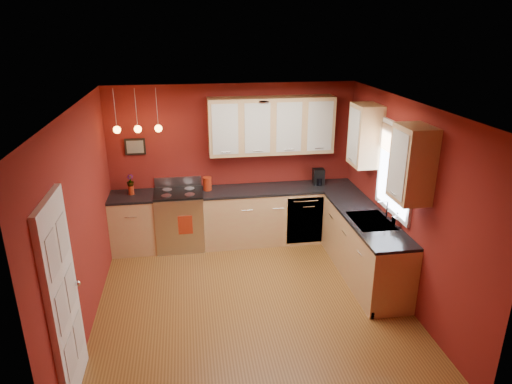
{
  "coord_description": "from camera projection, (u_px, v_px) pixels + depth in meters",
  "views": [
    {
      "loc": [
        -0.73,
        -5.11,
        3.48
      ],
      "look_at": [
        0.21,
        1.0,
        1.18
      ],
      "focal_mm": 32.0,
      "sensor_mm": 36.0,
      "label": 1
    }
  ],
  "objects": [
    {
      "name": "floor",
      "position": [
        252.0,
        302.0,
        6.05
      ],
      "size": [
        4.2,
        4.2,
        0.0
      ],
      "primitive_type": "plane",
      "color": "brown",
      "rests_on": "ground"
    },
    {
      "name": "ceiling",
      "position": [
        251.0,
        106.0,
        5.14
      ],
      "size": [
        4.0,
        4.2,
        0.02
      ],
      "primitive_type": "cube",
      "color": "silver",
      "rests_on": "wall_back"
    },
    {
      "name": "counter_right",
      "position": [
        367.0,
        217.0,
        6.39
      ],
      "size": [
        0.62,
        2.1,
        0.04
      ],
      "primitive_type": "cube",
      "color": "black",
      "rests_on": "base_cabinets_right"
    },
    {
      "name": "base_cabinets_right",
      "position": [
        364.0,
        247.0,
        6.55
      ],
      "size": [
        0.6,
        2.1,
        0.9
      ],
      "primitive_type": "cube",
      "color": "tan",
      "rests_on": "floor"
    },
    {
      "name": "wall_picture",
      "position": [
        135.0,
        147.0,
        7.18
      ],
      "size": [
        0.32,
        0.03,
        0.26
      ],
      "primitive_type": "cube",
      "color": "black",
      "rests_on": "wall_back"
    },
    {
      "name": "soap_pump",
      "position": [
        397.0,
        219.0,
        6.02
      ],
      "size": [
        0.11,
        0.11,
        0.21
      ],
      "primitive_type": "imported",
      "rotation": [
        0.0,
        0.0,
        0.12
      ],
      "color": "silver",
      "rests_on": "counter_right"
    },
    {
      "name": "base_cabinets_back_left",
      "position": [
        134.0,
        224.0,
        7.32
      ],
      "size": [
        0.7,
        0.6,
        0.9
      ],
      "primitive_type": "cube",
      "color": "tan",
      "rests_on": "floor"
    },
    {
      "name": "flowers",
      "position": [
        130.0,
        181.0,
        7.12
      ],
      "size": [
        0.13,
        0.13,
        0.2
      ],
      "primitive_type": "imported",
      "rotation": [
        0.0,
        0.0,
        -0.2
      ],
      "color": "maroon",
      "rests_on": "red_vase"
    },
    {
      "name": "wall_front",
      "position": [
        289.0,
        313.0,
        3.65
      ],
      "size": [
        4.0,
        0.02,
        2.6
      ],
      "primitive_type": "cube",
      "color": "maroon",
      "rests_on": "floor"
    },
    {
      "name": "wall_right",
      "position": [
        404.0,
        203.0,
        5.88
      ],
      "size": [
        0.02,
        4.2,
        2.6
      ],
      "primitive_type": "cube",
      "color": "maroon",
      "rests_on": "floor"
    },
    {
      "name": "red_canister",
      "position": [
        207.0,
        184.0,
        7.34
      ],
      "size": [
        0.15,
        0.15,
        0.22
      ],
      "color": "maroon",
      "rests_on": "counter_back_right"
    },
    {
      "name": "upper_cabinets_back",
      "position": [
        271.0,
        126.0,
        7.24
      ],
      "size": [
        2.0,
        0.35,
        0.9
      ],
      "primitive_type": "cube",
      "color": "tan",
      "rests_on": "wall_back"
    },
    {
      "name": "wall_back",
      "position": [
        233.0,
        163.0,
        7.54
      ],
      "size": [
        4.0,
        0.02,
        2.6
      ],
      "primitive_type": "cube",
      "color": "maroon",
      "rests_on": "floor"
    },
    {
      "name": "door_left_wall",
      "position": [
        63.0,
        300.0,
        4.3
      ],
      "size": [
        0.12,
        0.82,
        2.05
      ],
      "color": "white",
      "rests_on": "floor"
    },
    {
      "name": "window",
      "position": [
        396.0,
        167.0,
        6.02
      ],
      "size": [
        0.06,
        1.02,
        1.22
      ],
      "color": "white",
      "rests_on": "wall_right"
    },
    {
      "name": "dishwasher_front",
      "position": [
        305.0,
        220.0,
        7.45
      ],
      "size": [
        0.6,
        0.02,
        0.8
      ],
      "primitive_type": "cube",
      "color": "#B9B9BE",
      "rests_on": "base_cabinets_back_right"
    },
    {
      "name": "coffee_maker",
      "position": [
        318.0,
        177.0,
        7.6
      ],
      "size": [
        0.19,
        0.19,
        0.27
      ],
      "rotation": [
        0.0,
        0.0,
        -0.06
      ],
      "color": "black",
      "rests_on": "counter_back_right"
    },
    {
      "name": "wall_left",
      "position": [
        82.0,
        222.0,
        5.31
      ],
      "size": [
        0.02,
        4.2,
        2.6
      ],
      "primitive_type": "cube",
      "color": "maroon",
      "rests_on": "floor"
    },
    {
      "name": "dish_towel",
      "position": [
        185.0,
        225.0,
        7.11
      ],
      "size": [
        0.22,
        0.02,
        0.3
      ],
      "primitive_type": "cube",
      "color": "maroon",
      "rests_on": "gas_range"
    },
    {
      "name": "red_vase",
      "position": [
        131.0,
        190.0,
        7.17
      ],
      "size": [
        0.09,
        0.09,
        0.14
      ],
      "primitive_type": "cylinder",
      "color": "maroon",
      "rests_on": "counter_back_left"
    },
    {
      "name": "sink",
      "position": [
        371.0,
        222.0,
        6.25
      ],
      "size": [
        0.5,
        0.7,
        0.33
      ],
      "color": "#98989E",
      "rests_on": "counter_right"
    },
    {
      "name": "gas_range",
      "position": [
        180.0,
        219.0,
        7.42
      ],
      "size": [
        0.76,
        0.64,
        1.11
      ],
      "color": "#B9B9BE",
      "rests_on": "floor"
    },
    {
      "name": "counter_back_right",
      "position": [
        280.0,
        189.0,
        7.5
      ],
      "size": [
        2.54,
        0.62,
        0.04
      ],
      "primitive_type": "cube",
      "color": "black",
      "rests_on": "base_cabinets_back_right"
    },
    {
      "name": "base_cabinets_back_right",
      "position": [
        279.0,
        215.0,
        7.66
      ],
      "size": [
        2.54,
        0.6,
        0.9
      ],
      "primitive_type": "cube",
      "color": "tan",
      "rests_on": "floor"
    },
    {
      "name": "pendant_lights",
      "position": [
        138.0,
        129.0,
        6.76
      ],
      "size": [
        0.71,
        0.11,
        0.66
      ],
      "color": "#98989E",
      "rests_on": "ceiling"
    },
    {
      "name": "counter_back_left",
      "position": [
        131.0,
        196.0,
        7.16
      ],
      "size": [
        0.7,
        0.62,
        0.04
      ],
      "primitive_type": "cube",
      "color": "black",
      "rests_on": "base_cabinets_back_left"
    },
    {
      "name": "upper_cabinets_right",
      "position": [
        386.0,
        148.0,
        5.93
      ],
      "size": [
        0.35,
        1.95,
        0.9
      ],
      "primitive_type": "cube",
      "color": "tan",
      "rests_on": "wall_right"
    }
  ]
}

